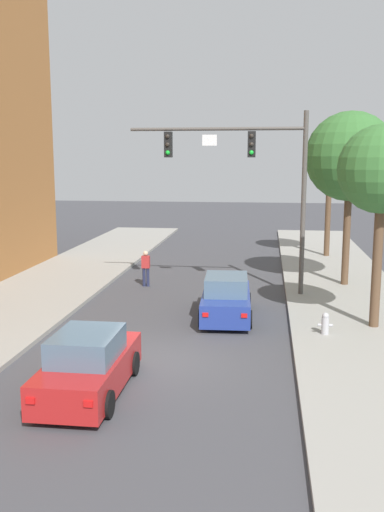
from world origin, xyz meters
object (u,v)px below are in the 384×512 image
at_px(traffic_signal_mast, 253,168).
at_px(car_following_red, 89,366).
at_px(street_tree_third, 330,156).
at_px(pedestrian_crossing_road, 146,267).
at_px(street_tree_second, 350,157).
at_px(fire_hydrant, 325,323).
at_px(car_lead_blue, 226,299).
at_px(street_tree_nearest, 382,171).

relative_size(traffic_signal_mast, car_following_red, 1.77).
bearing_deg(street_tree_third, pedestrian_crossing_road, -135.73).
distance_m(street_tree_second, street_tree_third, 7.72).
distance_m(traffic_signal_mast, street_tree_second, 4.69).
height_order(fire_hydrant, street_tree_third, street_tree_third).
relative_size(fire_hydrant, street_tree_third, 0.10).
bearing_deg(street_tree_second, car_following_red, -121.18).
bearing_deg(car_lead_blue, street_tree_nearest, -9.95).
bearing_deg(street_tree_third, car_following_red, -110.65).
bearing_deg(street_tree_nearest, pedestrian_crossing_road, 148.21).
bearing_deg(car_following_red, traffic_signal_mast, 71.20).
distance_m(car_following_red, pedestrian_crossing_road, 12.03).
distance_m(car_following_red, street_tree_nearest, 11.20).
bearing_deg(street_tree_third, street_tree_second, -89.65).
relative_size(pedestrian_crossing_road, street_tree_third, 0.23).
bearing_deg(street_tree_second, traffic_signal_mast, -152.77).
bearing_deg(street_tree_nearest, traffic_signal_mast, 133.93).
relative_size(street_tree_second, street_tree_third, 1.06).
height_order(car_lead_blue, street_tree_nearest, street_tree_nearest).
relative_size(fire_hydrant, street_tree_nearest, 0.11).
distance_m(pedestrian_crossing_road, street_tree_second, 10.25).
bearing_deg(street_tree_nearest, car_following_red, -141.43).
relative_size(street_tree_nearest, street_tree_third, 0.93).
xyz_separation_m(car_following_red, street_tree_third, (7.78, 20.65, 5.15)).
bearing_deg(street_tree_second, fire_hydrant, -101.69).
xyz_separation_m(car_following_red, fire_hydrant, (6.23, 5.23, -0.22)).
bearing_deg(fire_hydrant, car_lead_blue, 148.99).
relative_size(fire_hydrant, street_tree_second, 0.09).
bearing_deg(street_tree_second, pedestrian_crossing_road, -173.87).
relative_size(traffic_signal_mast, street_tree_second, 0.98).
distance_m(fire_hydrant, street_tree_second, 9.50).
height_order(car_following_red, street_tree_second, street_tree_second).
xyz_separation_m(street_tree_nearest, street_tree_second, (-0.13, 6.59, 0.45)).
relative_size(traffic_signal_mast, pedestrian_crossing_road, 4.57).
bearing_deg(pedestrian_crossing_road, car_lead_blue, -49.82).
distance_m(car_following_red, street_tree_second, 15.96).
xyz_separation_m(traffic_signal_mast, street_tree_second, (4.15, 2.14, 0.45)).
bearing_deg(car_lead_blue, pedestrian_crossing_road, 130.18).
relative_size(car_lead_blue, street_tree_third, 0.60).
xyz_separation_m(street_tree_nearest, street_tree_third, (-0.18, 14.30, 0.50)).
relative_size(car_lead_blue, street_tree_nearest, 0.64).
height_order(pedestrian_crossing_road, street_tree_third, street_tree_third).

